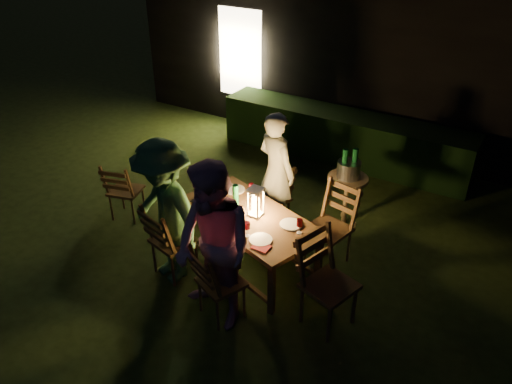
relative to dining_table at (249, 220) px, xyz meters
The scene contains 29 objects.
garden_envelope 5.70m from the dining_table, 86.99° to the left, with size 40.00×40.00×3.20m.
dining_table is the anchor object (origin of this frame).
chair_near_left 0.95m from the dining_table, 138.33° to the right, with size 0.54×0.56×0.99m.
chair_near_right 0.96m from the dining_table, 77.90° to the right, with size 0.56×0.58×0.94m.
chair_far_left 0.96m from the dining_table, 102.30° to the left, with size 0.49×0.51×0.91m.
chair_far_right 1.00m from the dining_table, 36.46° to the left, with size 0.55×0.58×1.03m.
chair_end 1.27m from the dining_table, 18.16° to the right, with size 0.63×0.60×1.07m.
chair_spare 2.02m from the dining_table, behind, with size 0.50×0.52×0.90m.
person_house_side 0.95m from the dining_table, 100.62° to the left, with size 0.59×0.38×1.61m, color beige.
person_opp_right 0.97m from the dining_table, 79.38° to the right, with size 0.88×0.68×1.80m, color #AE7898.
person_opp_left 0.96m from the dining_table, 136.89° to the right, with size 1.11×0.64×1.72m, color #326436.
lantern 0.24m from the dining_table, 26.86° to the left, with size 0.16×0.16×0.35m.
plate_far_left 0.60m from the dining_table, 140.06° to the left, with size 0.25×0.25×0.01m, color white.
plate_near_left 0.60m from the dining_table, behind, with size 0.25×0.25×0.01m, color white.
plate_far_right 0.51m from the dining_table, ahead, with size 0.25×0.25×0.01m, color white.
plate_near_right 0.51m from the dining_table, 44.19° to the right, with size 0.25×0.25×0.01m, color white.
wineglass_a 0.44m from the dining_table, 118.84° to the left, with size 0.06×0.06×0.18m, color #59070F, non-canonical shape.
wineglass_b 0.75m from the dining_table, behind, with size 0.06×0.06×0.18m, color #59070F, non-canonical shape.
wineglass_c 0.44m from the dining_table, 61.16° to the right, with size 0.06×0.06×0.18m, color #59070F, non-canonical shape.
wineglass_d 0.66m from the dining_table, ahead, with size 0.06×0.06×0.18m, color #59070F, non-canonical shape.
wineglass_e 0.35m from the dining_table, 126.57° to the right, with size 0.06×0.06×0.18m, color silver, non-canonical shape.
bottle_table 0.33m from the dining_table, 161.86° to the left, with size 0.07×0.07×0.28m, color #0F471E.
napkin_left 0.36m from the dining_table, 133.25° to the right, with size 0.18×0.14×0.01m, color red.
napkin_right 0.63m from the dining_table, 46.75° to the right, with size 0.18×0.14×0.01m, color red.
phone 0.69m from the dining_table, behind, with size 0.14×0.07×0.01m, color black.
side_table 1.54m from the dining_table, 66.66° to the left, with size 0.53×0.53×0.71m.
ice_bucket 1.56m from the dining_table, 66.66° to the left, with size 0.30×0.30×0.22m, color #A5A8AD.
bottle_bucket_a 1.51m from the dining_table, 67.82° to the left, with size 0.07×0.07×0.32m, color #0F471E.
bottle_bucket_b 1.62m from the dining_table, 65.58° to the left, with size 0.07×0.07×0.32m, color #0F471E.
Camera 1 is at (2.24, -3.46, 3.82)m, focal length 35.00 mm.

